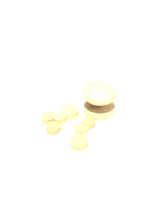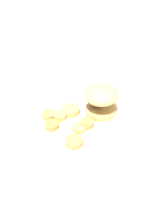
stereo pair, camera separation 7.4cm
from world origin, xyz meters
TOP-DOWN VIEW (x-y plane):
  - ground_plane at (0.00, 0.00)m, footprint 4.00×4.00m
  - dinner_plate at (0.00, 0.00)m, footprint 0.27×0.27m
  - sandwich at (-0.06, 0.02)m, footprint 0.11×0.10m
  - potato_round_0 at (0.08, -0.05)m, footprint 0.04×0.04m
  - potato_round_1 at (0.00, -0.05)m, footprint 0.06×0.06m
  - potato_round_2 at (0.04, -0.06)m, footprint 0.04×0.04m
  - potato_round_3 at (0.04, 0.02)m, footprint 0.04×0.04m
  - potato_round_4 at (0.10, 0.04)m, footprint 0.05×0.05m
  - potato_round_5 at (0.05, -0.09)m, footprint 0.04×0.04m
  - potato_round_6 at (0.02, 0.02)m, footprint 0.04×0.04m
  - fork at (0.04, -0.26)m, footprint 0.16×0.05m

SIDE VIEW (x-z plane):
  - ground_plane at x=0.00m, z-range 0.00..0.00m
  - fork at x=0.04m, z-range 0.00..0.00m
  - dinner_plate at x=0.00m, z-range 0.00..0.02m
  - potato_round_3 at x=0.04m, z-range 0.02..0.03m
  - potato_round_4 at x=0.10m, z-range 0.02..0.03m
  - potato_round_5 at x=0.05m, z-range 0.02..0.04m
  - potato_round_0 at x=0.08m, z-range 0.02..0.04m
  - potato_round_2 at x=0.04m, z-range 0.02..0.04m
  - potato_round_1 at x=0.00m, z-range 0.02..0.04m
  - potato_round_6 at x=0.02m, z-range 0.02..0.04m
  - sandwich at x=-0.06m, z-range 0.03..0.11m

